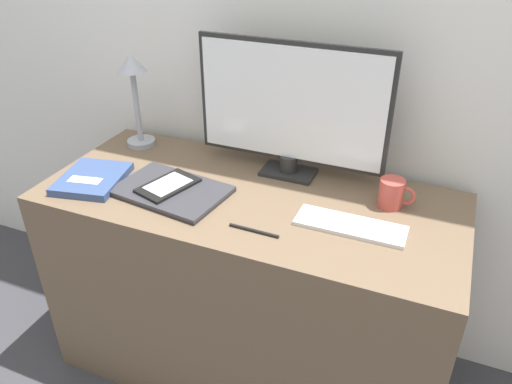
{
  "coord_description": "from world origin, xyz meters",
  "views": [
    {
      "loc": [
        0.53,
        -0.98,
        1.54
      ],
      "look_at": [
        0.05,
        0.16,
        0.8
      ],
      "focal_mm": 35.0,
      "sensor_mm": 36.0,
      "label": 1
    }
  ],
  "objects_px": {
    "laptop": "(171,191)",
    "ereader": "(168,185)",
    "desk_lamp": "(134,86)",
    "notebook": "(92,179)",
    "keyboard": "(350,226)",
    "pen": "(254,231)",
    "monitor": "(291,109)",
    "coffee_mug": "(392,193)"
  },
  "relations": [
    {
      "from": "monitor",
      "to": "coffee_mug",
      "type": "xyz_separation_m",
      "value": [
        0.35,
        -0.08,
        -0.18
      ]
    },
    {
      "from": "ereader",
      "to": "coffee_mug",
      "type": "xyz_separation_m",
      "value": [
        0.66,
        0.18,
        0.02
      ]
    },
    {
      "from": "coffee_mug",
      "to": "ereader",
      "type": "bearing_deg",
      "value": -164.64
    },
    {
      "from": "keyboard",
      "to": "laptop",
      "type": "height_order",
      "value": "laptop"
    },
    {
      "from": "desk_lamp",
      "to": "notebook",
      "type": "relative_size",
      "value": 1.31
    },
    {
      "from": "ereader",
      "to": "notebook",
      "type": "relative_size",
      "value": 0.82
    },
    {
      "from": "keyboard",
      "to": "pen",
      "type": "height_order",
      "value": "keyboard"
    },
    {
      "from": "laptop",
      "to": "monitor",
      "type": "bearing_deg",
      "value": 41.83
    },
    {
      "from": "monitor",
      "to": "desk_lamp",
      "type": "xyz_separation_m",
      "value": [
        -0.58,
        -0.0,
        -0.0
      ]
    },
    {
      "from": "desk_lamp",
      "to": "notebook",
      "type": "distance_m",
      "value": 0.37
    },
    {
      "from": "keyboard",
      "to": "ereader",
      "type": "relative_size",
      "value": 1.46
    },
    {
      "from": "desk_lamp",
      "to": "notebook",
      "type": "bearing_deg",
      "value": -87.21
    },
    {
      "from": "desk_lamp",
      "to": "pen",
      "type": "distance_m",
      "value": 0.74
    },
    {
      "from": "ereader",
      "to": "coffee_mug",
      "type": "distance_m",
      "value": 0.68
    },
    {
      "from": "laptop",
      "to": "notebook",
      "type": "distance_m",
      "value": 0.27
    },
    {
      "from": "notebook",
      "to": "pen",
      "type": "xyz_separation_m",
      "value": [
        0.59,
        -0.06,
        -0.01
      ]
    },
    {
      "from": "laptop",
      "to": "notebook",
      "type": "bearing_deg",
      "value": -172.09
    },
    {
      "from": "notebook",
      "to": "pen",
      "type": "bearing_deg",
      "value": -5.38
    },
    {
      "from": "pen",
      "to": "monitor",
      "type": "bearing_deg",
      "value": 93.87
    },
    {
      "from": "pen",
      "to": "desk_lamp",
      "type": "bearing_deg",
      "value": 149.49
    },
    {
      "from": "laptop",
      "to": "ereader",
      "type": "relative_size",
      "value": 1.73
    },
    {
      "from": "notebook",
      "to": "laptop",
      "type": "bearing_deg",
      "value": 7.91
    },
    {
      "from": "keyboard",
      "to": "desk_lamp",
      "type": "height_order",
      "value": "desk_lamp"
    },
    {
      "from": "monitor",
      "to": "ereader",
      "type": "height_order",
      "value": "monitor"
    },
    {
      "from": "notebook",
      "to": "desk_lamp",
      "type": "bearing_deg",
      "value": 92.79
    },
    {
      "from": "keyboard",
      "to": "laptop",
      "type": "xyz_separation_m",
      "value": [
        -0.56,
        -0.03,
        0.0
      ]
    },
    {
      "from": "keyboard",
      "to": "laptop",
      "type": "bearing_deg",
      "value": -177.0
    },
    {
      "from": "laptop",
      "to": "ereader",
      "type": "height_order",
      "value": "ereader"
    },
    {
      "from": "monitor",
      "to": "laptop",
      "type": "bearing_deg",
      "value": -138.17
    },
    {
      "from": "pen",
      "to": "ereader",
      "type": "bearing_deg",
      "value": 163.4
    },
    {
      "from": "ereader",
      "to": "coffee_mug",
      "type": "bearing_deg",
      "value": 15.36
    },
    {
      "from": "notebook",
      "to": "coffee_mug",
      "type": "bearing_deg",
      "value": 13.76
    },
    {
      "from": "laptop",
      "to": "desk_lamp",
      "type": "bearing_deg",
      "value": 137.41
    },
    {
      "from": "monitor",
      "to": "desk_lamp",
      "type": "distance_m",
      "value": 0.58
    },
    {
      "from": "ereader",
      "to": "desk_lamp",
      "type": "bearing_deg",
      "value": 136.63
    },
    {
      "from": "coffee_mug",
      "to": "pen",
      "type": "bearing_deg",
      "value": -139.26
    },
    {
      "from": "ereader",
      "to": "desk_lamp",
      "type": "xyz_separation_m",
      "value": [
        -0.27,
        0.26,
        0.2
      ]
    },
    {
      "from": "ereader",
      "to": "monitor",
      "type": "bearing_deg",
      "value": 39.9
    },
    {
      "from": "laptop",
      "to": "keyboard",
      "type": "bearing_deg",
      "value": 3.0
    },
    {
      "from": "ereader",
      "to": "pen",
      "type": "height_order",
      "value": "ereader"
    },
    {
      "from": "keyboard",
      "to": "ereader",
      "type": "bearing_deg",
      "value": -177.64
    },
    {
      "from": "laptop",
      "to": "coffee_mug",
      "type": "height_order",
      "value": "coffee_mug"
    }
  ]
}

